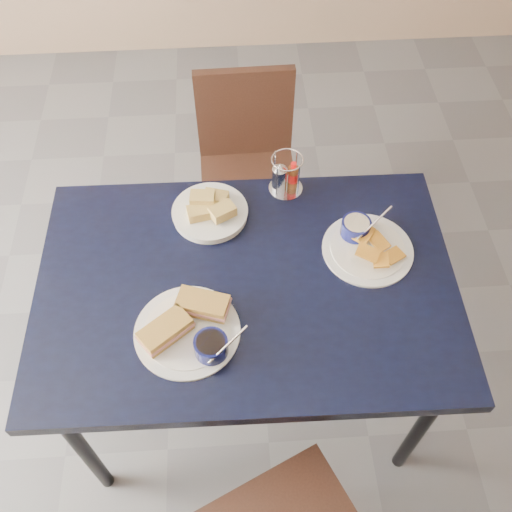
{
  "coord_description": "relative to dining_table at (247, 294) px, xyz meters",
  "views": [
    {
      "loc": [
        -0.09,
        -0.68,
        2.12
      ],
      "look_at": [
        -0.03,
        0.27,
        0.82
      ],
      "focal_mm": 40.0,
      "sensor_mm": 36.0,
      "label": 1
    }
  ],
  "objects": [
    {
      "name": "plantain_plate",
      "position": [
        0.36,
        0.11,
        0.08
      ],
      "size": [
        0.27,
        0.27,
        0.12
      ],
      "color": "white",
      "rests_on": "dining_table"
    },
    {
      "name": "dining_table",
      "position": [
        0.0,
        0.0,
        0.0
      ],
      "size": [
        1.23,
        0.83,
        0.75
      ],
      "color": "black",
      "rests_on": "ground"
    },
    {
      "name": "condiment_caddy",
      "position": [
        0.14,
        0.36,
        0.12
      ],
      "size": [
        0.11,
        0.11,
        0.14
      ],
      "color": "silver",
      "rests_on": "dining_table"
    },
    {
      "name": "bread_basket",
      "position": [
        -0.1,
        0.26,
        0.09
      ],
      "size": [
        0.23,
        0.23,
        0.07
      ],
      "color": "white",
      "rests_on": "dining_table"
    },
    {
      "name": "ground",
      "position": [
        0.06,
        -0.23,
        -0.68
      ],
      "size": [
        6.0,
        6.0,
        0.0
      ],
      "primitive_type": "plane",
      "color": "#505055",
      "rests_on": "ground"
    },
    {
      "name": "sandwich_plate",
      "position": [
        -0.16,
        -0.15,
        0.09
      ],
      "size": [
        0.31,
        0.29,
        0.12
      ],
      "color": "white",
      "rests_on": "dining_table"
    },
    {
      "name": "chair_far",
      "position": [
        0.05,
        0.8,
        -0.21
      ],
      "size": [
        0.39,
        0.38,
        0.82
      ],
      "color": "black",
      "rests_on": "ground"
    }
  ]
}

